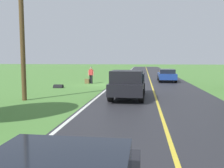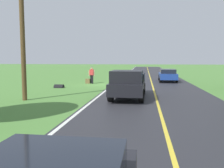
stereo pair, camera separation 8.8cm
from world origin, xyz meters
The scene contains 10 objects.
ground_plane centered at (0.00, 0.00, 0.00)m, with size 200.00×200.00×0.00m, color #4C7F38.
road_surface centered at (-4.96, 0.00, 0.00)m, with size 8.02×120.00×0.00m, color #28282D.
lane_edge_line centered at (-1.13, 0.00, 0.01)m, with size 0.16×117.60×0.00m, color silver.
lane_centre_line centered at (-4.96, 0.00, 0.01)m, with size 0.14×117.60×0.00m, color gold.
hitchhiker_walking centered at (1.22, -0.89, 0.98)m, with size 0.62×0.53×1.75m.
suitcase_carried centered at (1.64, -0.84, 0.25)m, with size 0.20×0.46×0.50m, color brown.
pickup_truck_passing centered at (-3.17, 8.12, 0.97)m, with size 2.19×5.44×1.82m.
sedan_near_oncoming centered at (-6.77, -4.21, 0.75)m, with size 1.98×4.42×1.41m.
utility_pole_roadside centered at (3.06, 9.72, 4.27)m, with size 0.28×0.28×8.54m, color brown.
drainage_culvert centered at (3.26, 3.20, 0.00)m, with size 0.60×0.60×0.80m, color black.
Camera 1 is at (-4.12, 23.48, 2.49)m, focal length 38.66 mm.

